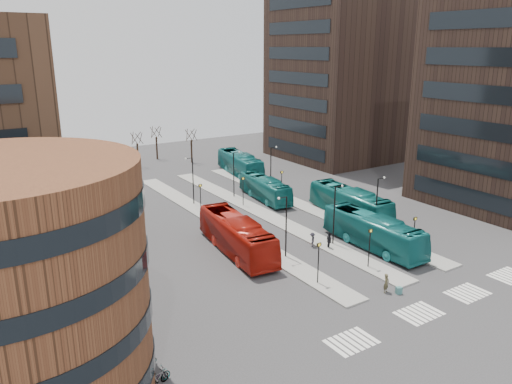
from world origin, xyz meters
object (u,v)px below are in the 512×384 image
commuter_a (273,252)px  bicycle_near (157,377)px  teal_bus_b (265,188)px  teal_bus_a (373,232)px  traveller (386,283)px  bicycle_far (145,362)px  commuter_c (312,240)px  commuter_b (329,241)px  suitcase (399,290)px  teal_bus_c (350,203)px  bicycle_mid (158,379)px  teal_bus_d (240,164)px  red_bus (237,235)px

commuter_a → bicycle_near: (-16.41, -11.41, -0.27)m
teal_bus_b → teal_bus_a: bearing=-83.6°
teal_bus_b → traveller: bearing=-96.2°
bicycle_far → commuter_c: bearing=-67.6°
commuter_a → commuter_b: commuter_b is taller
traveller → commuter_b: bearing=60.6°
suitcase → traveller: traveller is taller
teal_bus_c → bicycle_mid: bearing=-148.0°
commuter_a → bicycle_far: (-16.41, -9.42, -0.35)m
teal_bus_a → teal_bus_b: (0.08, 19.67, -0.19)m
teal_bus_c → teal_bus_d: teal_bus_d is taller
suitcase → teal_bus_a: size_ratio=0.05×
commuter_a → bicycle_near: bearing=39.0°
suitcase → red_bus: bearing=132.6°
teal_bus_c → teal_bus_d: size_ratio=0.99×
red_bus → teal_bus_d: size_ratio=1.02×
suitcase → teal_bus_b: teal_bus_b is taller
suitcase → bicycle_far: size_ratio=0.38×
teal_bus_c → bicycle_far: bearing=-151.1°
commuter_a → commuter_b: (6.12, -1.08, 0.13)m
suitcase → bicycle_near: 21.12m
commuter_a → bicycle_mid: 20.08m
teal_bus_a → teal_bus_b: size_ratio=1.13×
commuter_c → teal_bus_a: bearing=97.3°
commuter_a → teal_bus_c: bearing=-156.5°
commuter_a → red_bus: bearing=-54.4°
traveller → bicycle_mid: traveller is taller
commuter_b → bicycle_mid: size_ratio=1.12×
teal_bus_b → commuter_a: (-10.17, -16.52, -0.76)m
red_bus → commuter_a: 4.06m
teal_bus_a → traveller: 9.72m
red_bus → teal_bus_b: (12.21, 13.17, -0.29)m
teal_bus_b → bicycle_mid: teal_bus_b is taller
commuter_c → bicycle_far: commuter_c is taller
red_bus → commuter_a: size_ratio=8.59×
bicycle_near → bicycle_far: bicycle_near is taller
teal_bus_d → bicycle_far: size_ratio=8.27×
teal_bus_b → bicycle_far: size_ratio=7.12×
bicycle_far → teal_bus_b: bearing=-47.6°
suitcase → commuter_c: commuter_c is taller
red_bus → bicycle_far: 19.27m
suitcase → teal_bus_a: bearing=74.9°
teal_bus_a → commuter_c: size_ratio=8.16×
teal_bus_a → commuter_c: 6.15m
teal_bus_a → bicycle_far: teal_bus_a is taller
teal_bus_d → commuter_c: (-9.17, -29.38, -1.01)m
commuter_c → bicycle_mid: bearing=-19.0°
teal_bus_c → bicycle_mid: teal_bus_c is taller
commuter_c → teal_bus_d: bearing=-155.3°
commuter_a → commuter_c: commuter_a is taller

